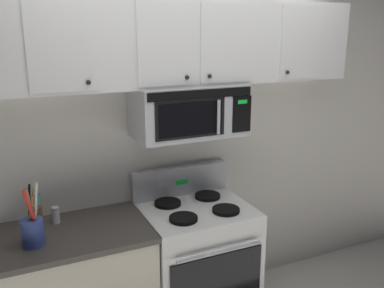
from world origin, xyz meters
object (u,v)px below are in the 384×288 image
(over_range_microwave, at_px, (189,111))
(salt_shaker, at_px, (56,215))
(stove_range, at_px, (196,262))
(utensil_crock_blue, at_px, (32,229))
(pepper_mill, at_px, (39,220))

(over_range_microwave, relative_size, salt_shaker, 6.91)
(stove_range, distance_m, over_range_microwave, 1.11)
(stove_range, bearing_deg, utensil_crock_blue, -175.63)
(utensil_crock_blue, relative_size, salt_shaker, 3.59)
(salt_shaker, xyz_separation_m, pepper_mill, (-0.11, -0.11, 0.03))
(salt_shaker, bearing_deg, over_range_microwave, -3.07)
(stove_range, bearing_deg, salt_shaker, 169.82)
(over_range_microwave, bearing_deg, salt_shaker, 176.93)
(pepper_mill, bearing_deg, over_range_microwave, 3.55)
(over_range_microwave, height_order, salt_shaker, over_range_microwave)
(stove_range, bearing_deg, pepper_mill, 177.11)
(utensil_crock_blue, height_order, salt_shaker, utensil_crock_blue)
(over_range_microwave, relative_size, utensil_crock_blue, 1.92)
(utensil_crock_blue, bearing_deg, stove_range, 4.37)
(pepper_mill, bearing_deg, salt_shaker, 45.95)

